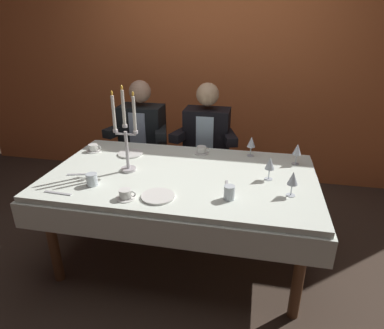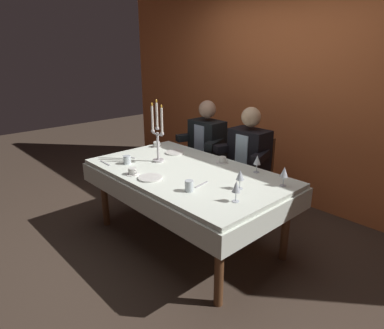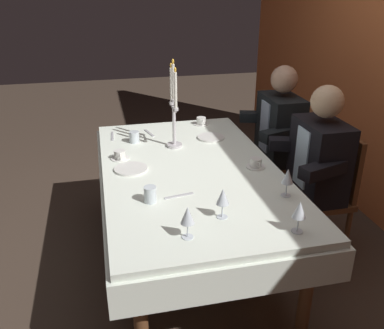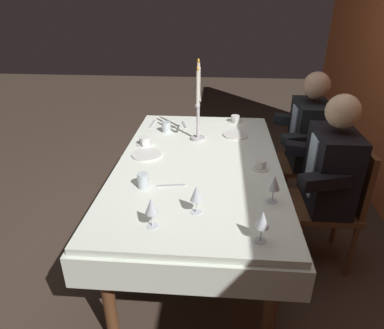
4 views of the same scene
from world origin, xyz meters
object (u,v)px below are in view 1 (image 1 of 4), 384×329
candelabra (126,137)px  water_tumbler_0 (92,180)px  coffee_cup_2 (125,195)px  seated_diner_0 (143,132)px  wine_glass_0 (270,164)px  wine_glass_2 (293,179)px  seated_diner_1 (207,136)px  coffee_cup_1 (93,148)px  water_tumbler_1 (229,193)px  dinner_plate_1 (130,154)px  coffee_cup_0 (202,150)px  dinner_plate_0 (158,196)px  dining_table (182,188)px  wine_glass_3 (297,150)px  wine_glass_1 (251,143)px

candelabra → water_tumbler_0: 0.38m
coffee_cup_2 → seated_diner_0: bearing=105.1°
wine_glass_0 → wine_glass_2: (0.14, -0.21, 0.00)m
wine_glass_0 → seated_diner_1: 1.04m
coffee_cup_1 → water_tumbler_1: bearing=-25.9°
water_tumbler_1 → coffee_cup_2: bearing=-169.1°
dinner_plate_1 → coffee_cup_0: size_ratio=1.53×
dinner_plate_0 → candelabra: bearing=133.9°
dinner_plate_1 → water_tumbler_1: (0.87, -0.58, 0.04)m
candelabra → seated_diner_1: size_ratio=0.50×
dinner_plate_1 → seated_diner_1: bearing=48.8°
dining_table → seated_diner_1: (0.04, 0.89, 0.11)m
dinner_plate_0 → coffee_cup_1: coffee_cup_1 is taller
dining_table → wine_glass_2: bearing=-13.6°
coffee_cup_0 → wine_glass_3: bearing=-5.6°
dinner_plate_1 → wine_glass_2: 1.33m
wine_glass_0 → coffee_cup_1: size_ratio=1.24×
water_tumbler_1 → seated_diner_0: size_ratio=0.07×
water_tumbler_1 → coffee_cup_0: size_ratio=0.69×
wine_glass_3 → water_tumbler_0: 1.50m
wine_glass_3 → coffee_cup_2: bearing=-144.4°
candelabra → water_tumbler_0: size_ratio=7.48×
dinner_plate_0 → coffee_cup_2: coffee_cup_2 is taller
wine_glass_3 → seated_diner_0: size_ratio=0.13×
seated_diner_0 → coffee_cup_0: bearing=-34.7°
dinner_plate_1 → wine_glass_2: bearing=-20.0°
wine_glass_0 → dinner_plate_1: bearing=167.6°
dining_table → seated_diner_0: size_ratio=1.56×
wine_glass_2 → coffee_cup_1: wine_glass_2 is taller
dinner_plate_0 → coffee_cup_2: 0.20m
dinner_plate_0 → wine_glass_3: size_ratio=1.29×
dining_table → wine_glass_2: (0.75, -0.18, 0.23)m
coffee_cup_1 → seated_diner_1: bearing=35.0°
wine_glass_1 → wine_glass_3: (0.35, -0.10, 0.00)m
wine_glass_0 → water_tumbler_0: wine_glass_0 is taller
candelabra → wine_glass_2: bearing=-7.6°
dinner_plate_0 → coffee_cup_1: 1.00m
candelabra → wine_glass_3: bearing=17.0°
dining_table → dinner_plate_0: size_ratio=9.19×
seated_diner_1 → coffee_cup_0: bearing=-86.1°
wine_glass_1 → wine_glass_2: bearing=-65.9°
seated_diner_0 → seated_diner_1: 0.65m
dinner_plate_0 → dinner_plate_1: size_ratio=1.04×
wine_glass_1 → wine_glass_2: same height
candelabra → coffee_cup_1: 0.58m
candelabra → wine_glass_0: size_ratio=3.79×
wine_glass_2 → candelabra: bearing=172.4°
wine_glass_3 → wine_glass_1: bearing=164.0°
wine_glass_0 → seated_diner_0: size_ratio=0.13×
dining_table → dinner_plate_0: (-0.06, -0.37, 0.13)m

